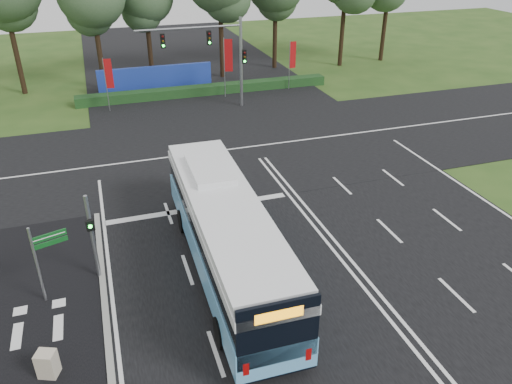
# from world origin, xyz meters

# --- Properties ---
(ground) EXTENTS (120.00, 120.00, 0.00)m
(ground) POSITION_xyz_m (0.00, 0.00, 0.00)
(ground) COLOR #294918
(ground) RESTS_ON ground
(road_main) EXTENTS (20.00, 120.00, 0.04)m
(road_main) POSITION_xyz_m (0.00, 0.00, 0.02)
(road_main) COLOR black
(road_main) RESTS_ON ground
(road_cross) EXTENTS (120.00, 14.00, 0.05)m
(road_cross) POSITION_xyz_m (0.00, 12.00, 0.03)
(road_cross) COLOR black
(road_cross) RESTS_ON ground
(bike_path) EXTENTS (5.00, 18.00, 0.06)m
(bike_path) POSITION_xyz_m (-12.50, -3.00, 0.03)
(bike_path) COLOR black
(bike_path) RESTS_ON ground
(kerb_strip) EXTENTS (0.25, 18.00, 0.12)m
(kerb_strip) POSITION_xyz_m (-10.10, -3.00, 0.06)
(kerb_strip) COLOR gray
(kerb_strip) RESTS_ON ground
(city_bus) EXTENTS (3.00, 13.01, 3.72)m
(city_bus) POSITION_xyz_m (-4.97, -0.53, 1.87)
(city_bus) COLOR #63B0E6
(city_bus) RESTS_ON ground
(pedestrian_signal) EXTENTS (0.35, 0.44, 3.90)m
(pedestrian_signal) POSITION_xyz_m (-10.20, 0.66, 2.13)
(pedestrian_signal) COLOR gray
(pedestrian_signal) RESTS_ON ground
(street_sign) EXTENTS (1.28, 0.46, 3.40)m
(street_sign) POSITION_xyz_m (-11.99, -0.13, 2.18)
(street_sign) COLOR gray
(street_sign) RESTS_ON ground
(utility_cabinet) EXTENTS (0.75, 0.70, 1.00)m
(utility_cabinet) POSITION_xyz_m (-12.01, -4.20, 0.50)
(utility_cabinet) COLOR beige
(utility_cabinet) RESTS_ON ground
(banner_flag_left) EXTENTS (0.63, 0.13, 4.25)m
(banner_flag_left) POSITION_xyz_m (-8.16, 22.42, 2.78)
(banner_flag_left) COLOR gray
(banner_flag_left) RESTS_ON ground
(banner_flag_mid) EXTENTS (0.72, 0.23, 4.99)m
(banner_flag_mid) POSITION_xyz_m (1.60, 23.20, 3.23)
(banner_flag_mid) COLOR gray
(banner_flag_mid) RESTS_ON ground
(banner_flag_right) EXTENTS (0.63, 0.12, 4.30)m
(banner_flag_right) POSITION_xyz_m (7.61, 23.68, 2.82)
(banner_flag_right) COLOR gray
(banner_flag_right) RESTS_ON ground
(traffic_light_gantry) EXTENTS (8.41, 0.28, 7.00)m
(traffic_light_gantry) POSITION_xyz_m (0.21, 20.50, 4.66)
(traffic_light_gantry) COLOR gray
(traffic_light_gantry) RESTS_ON ground
(hedge) EXTENTS (22.00, 1.20, 0.80)m
(hedge) POSITION_xyz_m (0.00, 24.50, 0.40)
(hedge) COLOR #143718
(hedge) RESTS_ON ground
(blue_hoarding) EXTENTS (10.00, 0.30, 2.20)m
(blue_hoarding) POSITION_xyz_m (-4.00, 27.00, 1.10)
(blue_hoarding) COLOR #1C359B
(blue_hoarding) RESTS_ON ground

